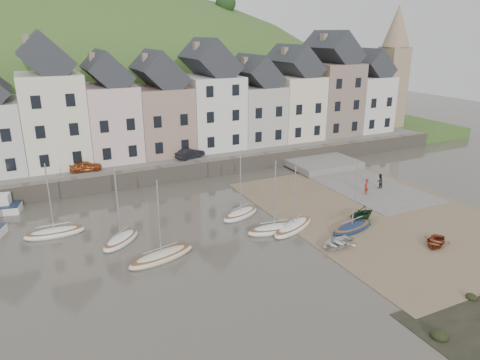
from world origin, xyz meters
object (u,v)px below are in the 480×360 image
person_dark (380,181)px  car_left (86,166)px  rowboat_red (435,242)px  car_right (190,153)px  sailboat_0 (55,233)px  rowboat_green (362,213)px  person_red (366,186)px  rowboat_white (337,243)px

person_dark → car_left: (-27.33, 14.50, 1.26)m
rowboat_red → car_right: 28.38m
rowboat_red → car_right: size_ratio=0.75×
sailboat_0 → rowboat_green: (24.27, -8.59, 0.50)m
person_red → car_left: (-24.83, 15.30, 1.21)m
rowboat_green → sailboat_0: bearing=-117.8°
person_red → car_left: 29.20m
rowboat_white → person_dark: person_dark is taller
rowboat_white → person_red: size_ratio=1.81×
person_red → sailboat_0: bearing=-36.6°
rowboat_white → car_left: size_ratio=0.92×
sailboat_0 → car_left: bearing=70.5°
rowboat_white → person_red: (9.70, 7.93, 0.58)m
person_dark → car_left: 30.97m
car_left → rowboat_green: bearing=-131.3°
rowboat_green → rowboat_red: size_ratio=1.00×
rowboat_green → person_dark: 9.20m
rowboat_white → rowboat_green: rowboat_green is taller
sailboat_0 → person_dark: 31.60m
rowboat_green → person_dark: bearing=120.3°
rowboat_white → car_right: bearing=176.0°
rowboat_white → rowboat_green: 5.86m
rowboat_red → car_left: size_ratio=0.82×
sailboat_0 → rowboat_white: bearing=-31.0°
rowboat_green → car_right: (-8.45, 20.24, 1.43)m
sailboat_0 → rowboat_white: 22.47m
rowboat_green → car_left: 28.59m
sailboat_0 → car_left: (4.12, 11.64, 1.89)m
rowboat_white → rowboat_red: rowboat_white is taller
sailboat_0 → rowboat_white: size_ratio=2.10×
rowboat_white → person_dark: (12.20, 8.73, 0.52)m
person_red → car_left: size_ratio=0.51×
car_left → person_red: bearing=-117.8°
person_dark → car_right: bearing=-51.6°
rowboat_green → person_dark: (7.19, 5.73, 0.13)m
rowboat_white → car_right: car_right is taller
rowboat_white → rowboat_green: bearing=108.5°
person_dark → rowboat_red: bearing=57.5°
sailboat_0 → person_red: bearing=-7.2°
sailboat_0 → person_dark: sailboat_0 is taller
rowboat_green → person_red: 6.81m
car_right → person_dark: bearing=-152.6°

